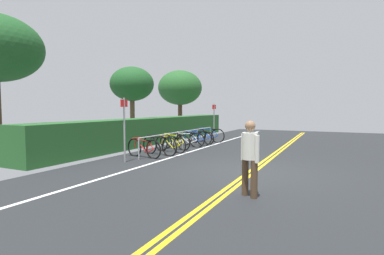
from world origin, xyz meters
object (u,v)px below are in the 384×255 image
at_px(sign_post_near, 124,124).
at_px(bicycle_5, 194,138).
at_px(bike_rack, 182,135).
at_px(bicycle_1, 159,145).
at_px(bicycle_6, 201,137).
at_px(bicycle_7, 209,135).
at_px(bicycle_4, 186,140).
at_px(pedestrian, 250,154).
at_px(bicycle_0, 144,148).
at_px(tree_far_right, 180,88).
at_px(tree_mid, 132,84).
at_px(bicycle_2, 170,144).
at_px(bicycle_3, 175,142).
at_px(sign_post_far, 214,118).

bearing_deg(sign_post_near, bicycle_5, -1.76).
height_order(bike_rack, bicycle_1, bike_rack).
bearing_deg(bicycle_6, bicycle_7, -6.18).
distance_m(bicycle_4, bicycle_5, 0.74).
xyz_separation_m(bicycle_1, pedestrian, (-3.86, -4.57, 0.52)).
relative_size(bicycle_0, tree_far_right, 0.36).
distance_m(bicycle_1, tree_mid, 6.03).
relative_size(bicycle_6, tree_far_right, 0.35).
height_order(bicycle_2, tree_mid, tree_mid).
bearing_deg(pedestrian, bicycle_4, 36.35).
distance_m(bicycle_3, pedestrian, 7.30).
bearing_deg(tree_mid, bicycle_3, -117.80).
relative_size(bicycle_5, tree_far_right, 0.35).
distance_m(bicycle_4, bicycle_7, 2.39).
bearing_deg(bicycle_3, tree_mid, 62.20).
bearing_deg(tree_mid, bicycle_1, -132.08).
height_order(bicycle_4, bicycle_5, bicycle_5).
height_order(bike_rack, bicycle_3, bike_rack).
relative_size(sign_post_far, tree_far_right, 0.44).
xyz_separation_m(bicycle_4, bicycle_5, (0.74, -0.07, 0.01)).
relative_size(bicycle_4, sign_post_far, 0.83).
relative_size(bicycle_1, sign_post_near, 0.83).
bearing_deg(tree_far_right, bicycle_2, -154.23).
xyz_separation_m(bicycle_0, bicycle_1, (0.76, -0.20, 0.02)).
height_order(bike_rack, bicycle_2, bike_rack).
distance_m(bike_rack, bicycle_3, 0.55).
relative_size(bicycle_6, bicycle_7, 0.88).
bearing_deg(bicycle_6, tree_mid, 97.43).
bearing_deg(bicycle_7, bicycle_3, 175.40).
bearing_deg(pedestrian, bicycle_2, 44.18).
bearing_deg(sign_post_near, bike_rack, -1.50).
height_order(bike_rack, sign_post_far, sign_post_far).
distance_m(pedestrian, tree_mid, 11.57).
bearing_deg(bicycle_7, bicycle_2, 179.71).
distance_m(bicycle_7, pedestrian, 9.86).
bearing_deg(tree_far_right, bicycle_1, -156.17).
bearing_deg(bicycle_1, bicycle_2, -1.47).
distance_m(bicycle_4, pedestrian, 7.91).
xyz_separation_m(bicycle_2, bicycle_6, (3.29, 0.06, -0.01)).
xyz_separation_m(bicycle_1, bicycle_4, (2.49, 0.10, -0.02)).
distance_m(bicycle_7, sign_post_far, 1.44).
bearing_deg(pedestrian, bike_rack, 38.05).
height_order(bicycle_2, bicycle_6, bicycle_2).
xyz_separation_m(sign_post_far, tree_mid, (-2.41, 3.89, 1.86)).
relative_size(bicycle_0, bicycle_7, 0.92).
bearing_deg(bicycle_5, sign_post_near, 178.24).
bearing_deg(sign_post_far, bike_rack, -179.78).
relative_size(bicycle_5, sign_post_near, 0.76).
xyz_separation_m(bicycle_2, bicycle_5, (2.41, 0.05, 0.03)).
relative_size(pedestrian, sign_post_near, 0.72).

